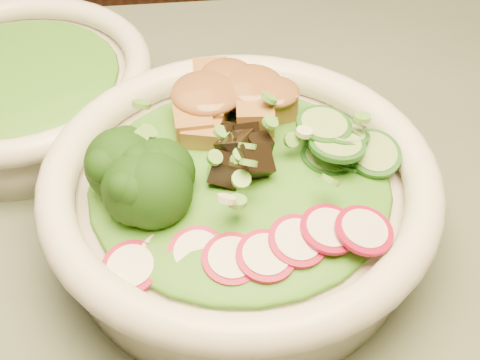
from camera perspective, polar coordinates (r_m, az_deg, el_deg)
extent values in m
cylinder|color=black|center=(1.11, -19.13, -5.95)|extent=(0.06, 0.06, 0.72)
cylinder|color=silver|center=(0.53, 0.00, -2.78)|extent=(0.27, 0.27, 0.06)
torus|color=silver|center=(0.51, 0.00, 0.17)|extent=(0.31, 0.31, 0.03)
cylinder|color=silver|center=(0.68, -18.02, 6.55)|extent=(0.23, 0.23, 0.05)
torus|color=silver|center=(0.66, -18.63, 8.71)|extent=(0.25, 0.25, 0.02)
ellipsoid|color=#216C16|center=(0.51, 0.00, 0.08)|extent=(0.23, 0.23, 0.03)
ellipsoid|color=#216C16|center=(0.66, -18.62, 8.68)|extent=(0.17, 0.17, 0.02)
ellipsoid|color=brown|center=(0.54, -1.16, 7.57)|extent=(0.08, 0.06, 0.02)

